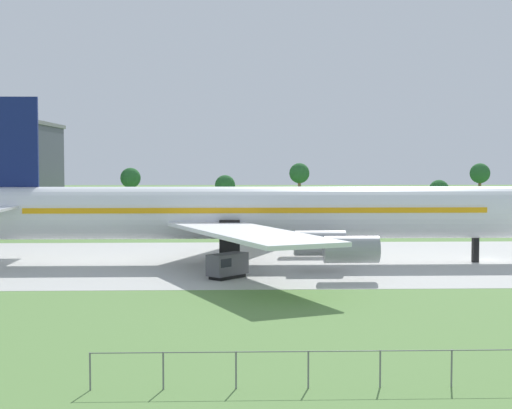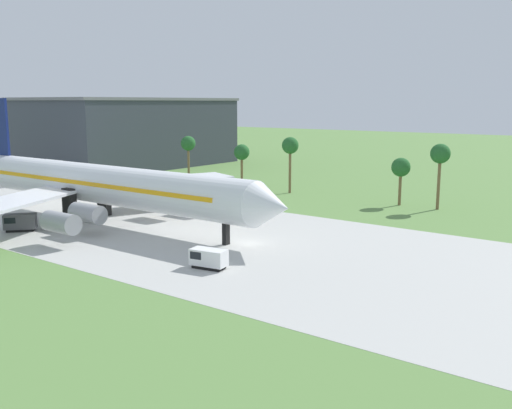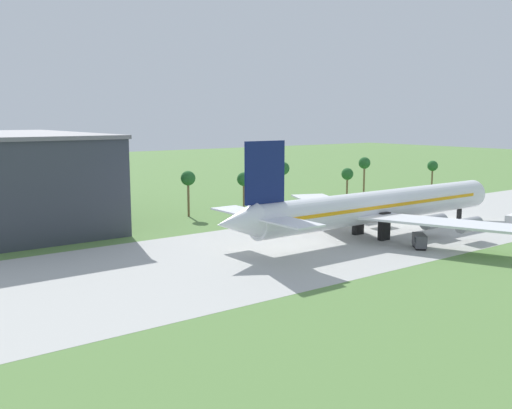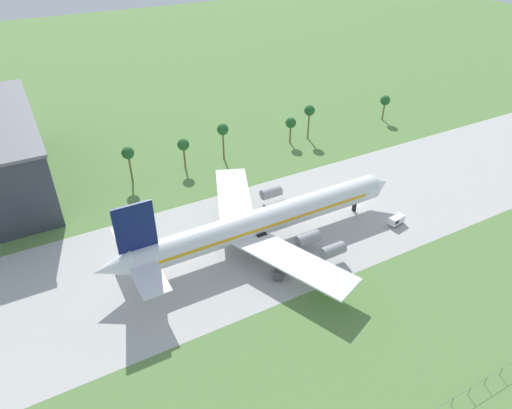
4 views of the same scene
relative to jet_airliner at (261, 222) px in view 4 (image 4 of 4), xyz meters
name	(u,v)px [view 4 (image 4 of 4)]	position (x,y,z in m)	size (l,w,h in m)	color
ground_plane	(354,205)	(30.48, 2.27, -6.15)	(600.00, 600.00, 0.00)	#5B8442
taxiway_strip	(354,205)	(30.48, 2.27, -6.14)	(320.00, 44.00, 0.02)	#B2B2AD
jet_airliner	(261,222)	(0.00, 0.00, 0.00)	(77.66, 58.42, 20.21)	white
baggage_tug	(396,220)	(33.97, -10.07, -4.89)	(4.64, 2.71, 2.34)	black
fuel_truck	(280,271)	(-2.23, -12.36, -4.72)	(4.61, 4.79, 2.67)	black
palm_tree_row	(260,126)	(23.87, 43.49, 2.48)	(99.95, 3.60, 12.11)	brown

